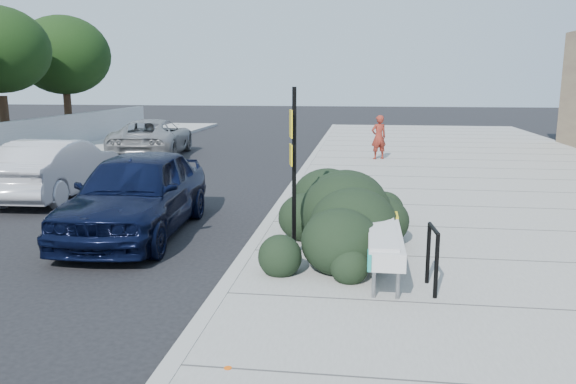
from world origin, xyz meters
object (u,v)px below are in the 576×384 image
object	(u,v)px
sedan_navy	(137,193)
bike_rack	(433,252)
sign_post	(293,162)
suv_silver	(153,137)
pedestrian	(379,137)
wagon_silver	(57,168)
bench	(384,239)

from	to	relation	value
sedan_navy	bike_rack	bearing A→B (deg)	-30.25
sign_post	suv_silver	distance (m)	14.72
sign_post	pedestrian	bearing A→B (deg)	68.93
sedan_navy	wagon_silver	xyz separation A→B (m)	(-3.50, 3.20, -0.07)
bike_rack	suv_silver	xyz separation A→B (m)	(-9.40, 14.11, 0.05)
bike_rack	wagon_silver	xyz separation A→B (m)	(-8.89, 5.97, 0.07)
bike_rack	sedan_navy	size ratio (longest dim) A/B	0.19
bench	suv_silver	xyz separation A→B (m)	(-8.77, 13.60, 0.03)
sedan_navy	suv_silver	xyz separation A→B (m)	(-4.02, 11.35, -0.08)
sedan_navy	suv_silver	size ratio (longest dim) A/B	0.91
suv_silver	wagon_silver	bearing A→B (deg)	86.06
bench	sedan_navy	xyz separation A→B (m)	(-4.75, 2.25, 0.11)
bench	sign_post	world-z (taller)	sign_post
wagon_silver	suv_silver	size ratio (longest dim) A/B	0.86
bike_rack	sedan_navy	xyz separation A→B (m)	(-5.38, 2.77, 0.14)
sedan_navy	pedestrian	size ratio (longest dim) A/B	3.02
bench	bike_rack	xyz separation A→B (m)	(0.64, -0.52, -0.02)
wagon_silver	suv_silver	world-z (taller)	wagon_silver
suv_silver	pedestrian	xyz separation A→B (m)	(8.99, -0.81, 0.21)
bench	suv_silver	world-z (taller)	suv_silver
bench	bike_rack	bearing A→B (deg)	-38.79
suv_silver	pedestrian	bearing A→B (deg)	167.28
wagon_silver	sedan_navy	bearing A→B (deg)	134.92
suv_silver	bike_rack	bearing A→B (deg)	116.11
bench	bike_rack	world-z (taller)	bike_rack
sedan_navy	sign_post	bearing A→B (deg)	-26.18
wagon_silver	bench	bearing A→B (deg)	143.88
suv_silver	sedan_navy	bearing A→B (deg)	101.94
bike_rack	pedestrian	xyz separation A→B (m)	(-0.41, 13.30, 0.26)
sign_post	wagon_silver	bearing A→B (deg)	132.83
wagon_silver	suv_silver	xyz separation A→B (m)	(-0.52, 8.15, -0.02)
sedan_navy	suv_silver	distance (m)	12.04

